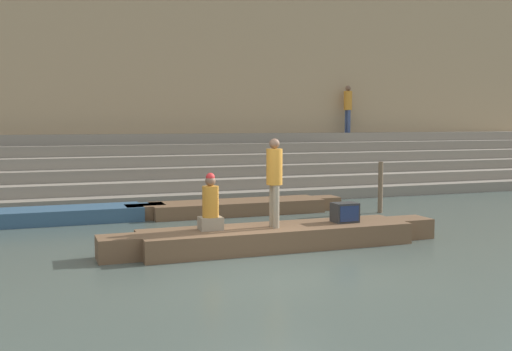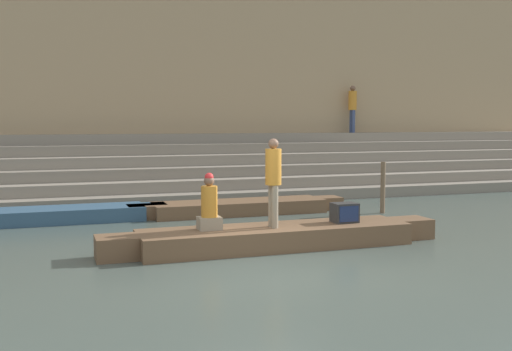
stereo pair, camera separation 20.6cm
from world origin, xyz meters
The scene contains 11 objects.
ground_plane centered at (0.00, 0.00, 0.00)m, with size 120.00×120.00×0.00m, color #47544C.
ghat_steps centered at (0.00, 10.11, 0.74)m, with size 36.00×4.08×2.04m.
back_wall centered at (0.00, 12.18, 4.49)m, with size 34.20×1.28×9.03m.
rowboat_main centered at (0.74, 1.43, 0.22)m, with size 6.88×1.37×0.41m.
person_standing centered at (0.65, 1.34, 1.42)m, with size 0.31×0.31×1.72m.
person_rowing centered at (-0.58, 1.52, 0.86)m, with size 0.44×0.34×1.08m.
tv_set centered at (2.23, 1.42, 0.61)m, with size 0.50×0.40×0.40m.
moored_boat_shore centered at (-3.29, 5.96, 0.19)m, with size 5.41×1.20×0.35m.
moored_boat_distant centered at (1.36, 5.77, 0.19)m, with size 5.91×1.20×0.35m.
mooring_post centered at (5.06, 4.63, 0.69)m, with size 0.13×0.13×1.39m, color brown.
person_on_steps centered at (7.66, 11.24, 3.09)m, with size 0.32×0.32×1.80m.
Camera 1 is at (-3.62, -9.30, 2.45)m, focal length 42.00 mm.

